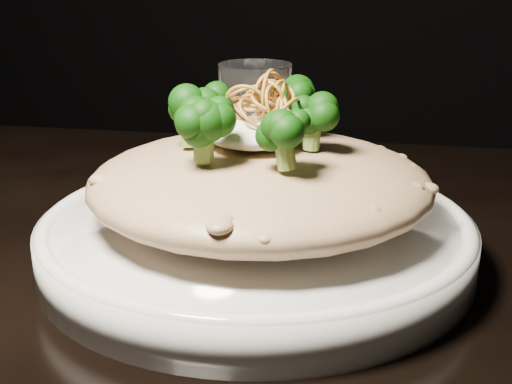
# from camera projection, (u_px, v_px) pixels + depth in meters

# --- Properties ---
(table) EXTENTS (1.10, 0.80, 0.75)m
(table) POSITION_uv_depth(u_px,v_px,m) (322.00, 382.00, 0.54)
(table) COLOR black
(table) RESTS_ON ground
(plate) EXTENTS (0.32, 0.32, 0.03)m
(plate) POSITION_uv_depth(u_px,v_px,m) (256.00, 240.00, 0.54)
(plate) COLOR silver
(plate) RESTS_ON table
(risotto) EXTENTS (0.26, 0.26, 0.06)m
(risotto) POSITION_uv_depth(u_px,v_px,m) (260.00, 182.00, 0.53)
(risotto) COLOR brown
(risotto) RESTS_ON plate
(broccoli) EXTENTS (0.16, 0.16, 0.06)m
(broccoli) POSITION_uv_depth(u_px,v_px,m) (255.00, 106.00, 0.51)
(broccoli) COLOR black
(broccoli) RESTS_ON risotto
(cheese) EXTENTS (0.07, 0.07, 0.02)m
(cheese) POSITION_uv_depth(u_px,v_px,m) (253.00, 133.00, 0.51)
(cheese) COLOR white
(cheese) RESTS_ON risotto
(shallots) EXTENTS (0.07, 0.07, 0.04)m
(shallots) POSITION_uv_depth(u_px,v_px,m) (265.00, 90.00, 0.50)
(shallots) COLOR brown
(shallots) RESTS_ON cheese
(drinking_glass) EXTENTS (0.08, 0.08, 0.12)m
(drinking_glass) POSITION_uv_depth(u_px,v_px,m) (255.00, 128.00, 0.69)
(drinking_glass) COLOR white
(drinking_glass) RESTS_ON table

